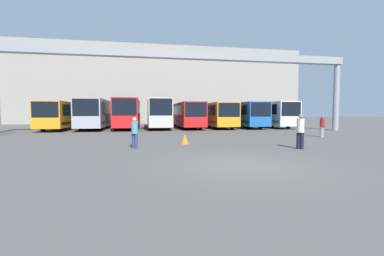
{
  "coord_description": "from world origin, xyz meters",
  "views": [
    {
      "loc": [
        -3.28,
        -8.53,
        1.85
      ],
      "look_at": [
        1.34,
        16.82,
        0.3
      ],
      "focal_mm": 24.0,
      "sensor_mm": 36.0,
      "label": 1
    }
  ],
  "objects_px": {
    "bus_slot_5": "(216,114)",
    "traffic_cone": "(185,139)",
    "pedestrian_mid_right": "(300,131)",
    "bus_slot_2": "(128,112)",
    "pedestrian_near_center": "(322,126)",
    "bus_slot_1": "(97,112)",
    "bus_slot_7": "(268,113)",
    "bus_slot_6": "(242,113)",
    "pedestrian_near_right": "(135,132)",
    "bus_slot_4": "(187,114)",
    "bus_slot_0": "(64,114)",
    "bus_slot_3": "(158,112)"
  },
  "relations": [
    {
      "from": "bus_slot_4",
      "to": "bus_slot_7",
      "type": "xyz_separation_m",
      "value": [
        10.49,
        -0.39,
        0.07
      ]
    },
    {
      "from": "traffic_cone",
      "to": "bus_slot_5",
      "type": "bearing_deg",
      "value": 67.99
    },
    {
      "from": "bus_slot_1",
      "to": "traffic_cone",
      "type": "bearing_deg",
      "value": -64.67
    },
    {
      "from": "bus_slot_6",
      "to": "pedestrian_near_center",
      "type": "xyz_separation_m",
      "value": [
        1.07,
        -13.65,
        -0.88
      ]
    },
    {
      "from": "bus_slot_1",
      "to": "bus_slot_7",
      "type": "height_order",
      "value": "bus_slot_1"
    },
    {
      "from": "bus_slot_0",
      "to": "pedestrian_mid_right",
      "type": "height_order",
      "value": "bus_slot_0"
    },
    {
      "from": "bus_slot_0",
      "to": "pedestrian_near_center",
      "type": "xyz_separation_m",
      "value": [
        22.06,
        -13.54,
        -0.84
      ]
    },
    {
      "from": "bus_slot_3",
      "to": "bus_slot_6",
      "type": "distance_m",
      "value": 10.5
    },
    {
      "from": "bus_slot_7",
      "to": "traffic_cone",
      "type": "distance_m",
      "value": 20.68
    },
    {
      "from": "bus_slot_2",
      "to": "bus_slot_5",
      "type": "relative_size",
      "value": 1.19
    },
    {
      "from": "bus_slot_5",
      "to": "traffic_cone",
      "type": "distance_m",
      "value": 16.73
    },
    {
      "from": "bus_slot_6",
      "to": "pedestrian_near_right",
      "type": "relative_size",
      "value": 6.84
    },
    {
      "from": "pedestrian_near_right",
      "to": "bus_slot_7",
      "type": "bearing_deg",
      "value": -104.29
    },
    {
      "from": "bus_slot_2",
      "to": "pedestrian_near_center",
      "type": "height_order",
      "value": "bus_slot_2"
    },
    {
      "from": "bus_slot_6",
      "to": "pedestrian_mid_right",
      "type": "height_order",
      "value": "bus_slot_6"
    },
    {
      "from": "bus_slot_0",
      "to": "bus_slot_6",
      "type": "bearing_deg",
      "value": 0.29
    },
    {
      "from": "bus_slot_5",
      "to": "bus_slot_2",
      "type": "bearing_deg",
      "value": 174.87
    },
    {
      "from": "pedestrian_mid_right",
      "to": "pedestrian_near_right",
      "type": "relative_size",
      "value": 1.1
    },
    {
      "from": "bus_slot_1",
      "to": "bus_slot_7",
      "type": "xyz_separation_m",
      "value": [
        20.99,
        -0.54,
        -0.08
      ]
    },
    {
      "from": "bus_slot_4",
      "to": "bus_slot_7",
      "type": "height_order",
      "value": "bus_slot_7"
    },
    {
      "from": "bus_slot_1",
      "to": "bus_slot_2",
      "type": "xyz_separation_m",
      "value": [
        3.5,
        0.03,
        0.04
      ]
    },
    {
      "from": "bus_slot_1",
      "to": "pedestrian_near_center",
      "type": "height_order",
      "value": "bus_slot_1"
    },
    {
      "from": "bus_slot_0",
      "to": "pedestrian_near_center",
      "type": "bearing_deg",
      "value": -31.54
    },
    {
      "from": "bus_slot_2",
      "to": "bus_slot_4",
      "type": "height_order",
      "value": "bus_slot_2"
    },
    {
      "from": "bus_slot_3",
      "to": "pedestrian_near_center",
      "type": "bearing_deg",
      "value": -50.53
    },
    {
      "from": "bus_slot_2",
      "to": "pedestrian_mid_right",
      "type": "distance_m",
      "value": 21.83
    },
    {
      "from": "bus_slot_1",
      "to": "bus_slot_4",
      "type": "height_order",
      "value": "bus_slot_1"
    },
    {
      "from": "pedestrian_near_center",
      "to": "bus_slot_6",
      "type": "bearing_deg",
      "value": 77.09
    },
    {
      "from": "bus_slot_2",
      "to": "bus_slot_7",
      "type": "distance_m",
      "value": 17.5
    },
    {
      "from": "bus_slot_5",
      "to": "bus_slot_7",
      "type": "distance_m",
      "value": 7.01
    },
    {
      "from": "bus_slot_4",
      "to": "bus_slot_5",
      "type": "bearing_deg",
      "value": -12.16
    },
    {
      "from": "bus_slot_3",
      "to": "bus_slot_6",
      "type": "bearing_deg",
      "value": -2.14
    },
    {
      "from": "bus_slot_3",
      "to": "pedestrian_mid_right",
      "type": "bearing_deg",
      "value": -72.26
    },
    {
      "from": "bus_slot_5",
      "to": "traffic_cone",
      "type": "xyz_separation_m",
      "value": [
        -6.25,
        -15.45,
        -1.42
      ]
    },
    {
      "from": "pedestrian_mid_right",
      "to": "bus_slot_2",
      "type": "bearing_deg",
      "value": 158.92
    },
    {
      "from": "bus_slot_3",
      "to": "bus_slot_6",
      "type": "height_order",
      "value": "bus_slot_3"
    },
    {
      "from": "bus_slot_4",
      "to": "traffic_cone",
      "type": "bearing_deg",
      "value": -99.62
    },
    {
      "from": "bus_slot_2",
      "to": "pedestrian_near_center",
      "type": "distance_m",
      "value": 20.68
    },
    {
      "from": "bus_slot_1",
      "to": "traffic_cone",
      "type": "relative_size",
      "value": 20.67
    },
    {
      "from": "pedestrian_near_right",
      "to": "pedestrian_near_center",
      "type": "height_order",
      "value": "pedestrian_near_center"
    },
    {
      "from": "bus_slot_7",
      "to": "pedestrian_near_right",
      "type": "height_order",
      "value": "bus_slot_7"
    },
    {
      "from": "bus_slot_7",
      "to": "traffic_cone",
      "type": "relative_size",
      "value": 18.78
    },
    {
      "from": "bus_slot_0",
      "to": "bus_slot_7",
      "type": "relative_size",
      "value": 1.0
    },
    {
      "from": "pedestrian_near_center",
      "to": "pedestrian_near_right",
      "type": "bearing_deg",
      "value": 177.64
    },
    {
      "from": "bus_slot_4",
      "to": "pedestrian_near_right",
      "type": "height_order",
      "value": "bus_slot_4"
    },
    {
      "from": "bus_slot_0",
      "to": "bus_slot_6",
      "type": "xyz_separation_m",
      "value": [
        20.99,
        0.11,
        0.04
      ]
    },
    {
      "from": "bus_slot_1",
      "to": "pedestrian_near_center",
      "type": "distance_m",
      "value": 23.33
    },
    {
      "from": "bus_slot_1",
      "to": "bus_slot_6",
      "type": "bearing_deg",
      "value": -1.47
    },
    {
      "from": "bus_slot_2",
      "to": "pedestrian_near_right",
      "type": "height_order",
      "value": "bus_slot_2"
    },
    {
      "from": "bus_slot_0",
      "to": "bus_slot_1",
      "type": "distance_m",
      "value": 3.55
    }
  ]
}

